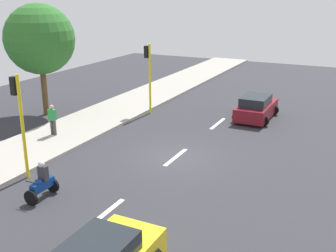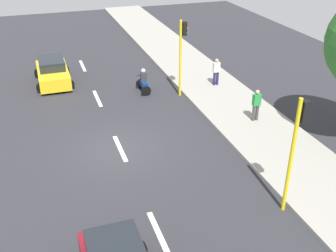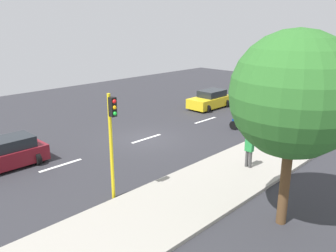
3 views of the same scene
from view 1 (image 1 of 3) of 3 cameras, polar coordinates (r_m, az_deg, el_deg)
name	(u,v)px [view 1 (image 1 of 3)]	position (r m, az deg, el deg)	size (l,w,h in m)	color
ground_plane	(176,158)	(20.33, 1.04, -4.41)	(40.00, 60.00, 0.10)	#2D2D33
sidewalk	(61,135)	(23.91, -14.32, -1.18)	(4.00, 60.00, 0.15)	#9E998E
lane_stripe_far_north	(246,101)	(31.07, 10.51, 3.32)	(0.20, 2.40, 0.01)	white
lane_stripe_north	(218,124)	(25.55, 6.78, 0.33)	(0.20, 2.40, 0.01)	white
lane_stripe_mid	(176,157)	(20.31, 1.05, -4.26)	(0.20, 2.40, 0.01)	white
lane_stripe_south	(105,214)	(15.62, -8.56, -11.68)	(0.20, 2.40, 0.01)	white
car_maroon	(256,108)	(26.72, 11.88, 2.42)	(2.25, 3.98, 1.52)	maroon
motorcycle	(42,183)	(16.93, -16.77, -7.42)	(0.60, 1.30, 1.53)	black
pedestrian_by_tree	(53,119)	(23.53, -15.41, 0.93)	(0.40, 0.24, 1.69)	#3F3F3F
traffic_light_corner	(19,112)	(18.29, -19.57, 1.85)	(0.49, 0.24, 4.50)	yellow
traffic_light_midblock	(148,69)	(26.96, -2.67, 7.76)	(0.49, 0.24, 4.50)	yellow
street_tree_center	(40,39)	(27.54, -17.03, 11.20)	(4.34, 4.34, 7.00)	brown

